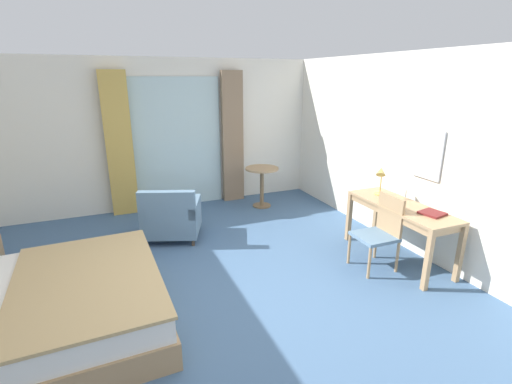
{
  "coord_description": "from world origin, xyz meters",
  "views": [
    {
      "loc": [
        -0.99,
        -3.23,
        2.29
      ],
      "look_at": [
        0.6,
        0.6,
        0.99
      ],
      "focal_mm": 25.83,
      "sensor_mm": 36.0,
      "label": 1
    }
  ],
  "objects": [
    {
      "name": "wall_right",
      "position": [
        2.8,
        0.0,
        1.3
      ],
      "size": [
        0.12,
        6.96,
        2.61
      ],
      "primitive_type": "cube",
      "color": "white",
      "rests_on": "ground"
    },
    {
      "name": "curtain_panel_left",
      "position": [
        -0.77,
        3.24,
        1.2
      ],
      "size": [
        0.43,
        0.1,
        2.4
      ],
      "primitive_type": "cube",
      "color": "tan",
      "rests_on": "ground"
    },
    {
      "name": "writing_desk",
      "position": [
        2.39,
        0.11,
        0.65
      ],
      "size": [
        0.56,
        1.51,
        0.74
      ],
      "color": "tan",
      "rests_on": "ground"
    },
    {
      "name": "bed",
      "position": [
        -1.68,
        0.14,
        0.28
      ],
      "size": [
        2.05,
        1.97,
        1.07
      ],
      "color": "tan",
      "rests_on": "ground"
    },
    {
      "name": "desk_chair",
      "position": [
        2.02,
        0.03,
        0.5
      ],
      "size": [
        0.46,
        0.45,
        0.92
      ],
      "color": "slate",
      "rests_on": "ground"
    },
    {
      "name": "desk_lamp",
      "position": [
        2.32,
        0.46,
        1.05
      ],
      "size": [
        0.3,
        0.29,
        0.47
      ],
      "color": "tan",
      "rests_on": "writing_desk"
    },
    {
      "name": "wall_mirror",
      "position": [
        2.72,
        0.11,
        1.37
      ],
      "size": [
        0.02,
        0.42,
        0.62
      ],
      "color": "silver"
    },
    {
      "name": "armchair_by_window",
      "position": [
        -0.21,
        1.85,
        0.33
      ],
      "size": [
        0.98,
        0.94,
        0.81
      ],
      "color": "slate",
      "rests_on": "ground"
    },
    {
      "name": "curtain_panel_right",
      "position": [
        1.22,
        3.24,
        1.2
      ],
      "size": [
        0.39,
        0.1,
        2.4
      ],
      "primitive_type": "cube",
      "color": "#897056",
      "rests_on": "ground"
    },
    {
      "name": "ground",
      "position": [
        0.0,
        0.0,
        -0.05
      ],
      "size": [
        6.13,
        7.36,
        0.1
      ],
      "primitive_type": "cube",
      "color": "#426084"
    },
    {
      "name": "balcony_glass_door",
      "position": [
        0.23,
        3.34,
        1.15
      ],
      "size": [
        1.55,
        0.02,
        2.3
      ],
      "primitive_type": "cube",
      "color": "silver",
      "rests_on": "ground"
    },
    {
      "name": "round_cafe_table",
      "position": [
        1.57,
        2.66,
        0.53
      ],
      "size": [
        0.6,
        0.6,
        0.73
      ],
      "color": "tan",
      "rests_on": "ground"
    },
    {
      "name": "closed_book",
      "position": [
        2.48,
        -0.28,
        0.76
      ],
      "size": [
        0.29,
        0.29,
        0.03
      ],
      "primitive_type": "cube",
      "rotation": [
        0.0,
        0.0,
        0.2
      ],
      "color": "maroon",
      "rests_on": "writing_desk"
    },
    {
      "name": "wall_back",
      "position": [
        0.0,
        3.42,
        1.3
      ],
      "size": [
        5.73,
        0.12,
        2.61
      ],
      "primitive_type": "cube",
      "color": "white",
      "rests_on": "ground"
    }
  ]
}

